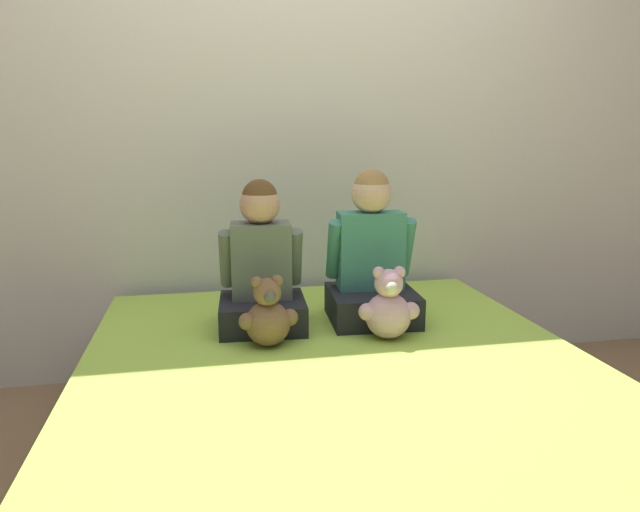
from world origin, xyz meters
TOP-DOWN VIEW (x-y plane):
  - ground_plane at (0.00, 0.00)m, footprint 14.00×14.00m
  - wall_behind_bed at (0.00, 1.05)m, footprint 8.00×0.06m
  - bed at (0.00, 0.00)m, footprint 1.68×1.94m
  - child_on_left at (-0.21, 0.43)m, footprint 0.34×0.32m
  - child_on_right at (0.22, 0.43)m, footprint 0.36×0.34m
  - teddy_bear_held_by_left_child at (-0.21, 0.21)m, footprint 0.21×0.16m
  - teddy_bear_held_by_right_child at (0.22, 0.20)m, footprint 0.22×0.17m

SIDE VIEW (x-z plane):
  - ground_plane at x=0.00m, z-range 0.00..0.00m
  - bed at x=0.00m, z-range 0.00..0.42m
  - teddy_bear_held_by_left_child at x=-0.21m, z-range 0.41..0.66m
  - teddy_bear_held_by_right_child at x=0.22m, z-range 0.40..0.67m
  - child_on_left at x=-0.21m, z-range 0.37..0.93m
  - child_on_right at x=0.22m, z-range 0.36..0.95m
  - wall_behind_bed at x=0.00m, z-range 0.00..2.50m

